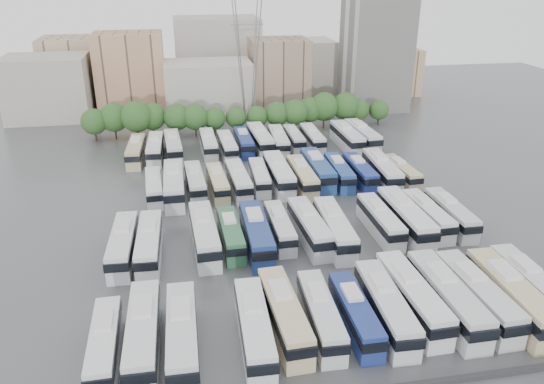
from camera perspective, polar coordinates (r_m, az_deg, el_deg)
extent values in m
plane|color=#424447|center=(73.83, 1.43, -3.06)|extent=(220.00, 220.00, 0.00)
cylinder|color=black|center=(112.51, -18.42, 5.76)|extent=(0.36, 0.36, 2.15)
sphere|color=#234C1E|center=(111.72, -18.61, 7.18)|extent=(5.17, 5.17, 5.17)
cylinder|color=black|center=(112.68, -16.46, 6.09)|extent=(0.36, 0.36, 2.41)
sphere|color=#234C1E|center=(111.81, -16.65, 7.69)|extent=(5.78, 5.78, 5.78)
cylinder|color=black|center=(110.81, -14.20, 6.11)|extent=(0.36, 0.36, 2.60)
sphere|color=#234C1E|center=(109.86, -14.38, 7.86)|extent=(6.23, 6.23, 6.23)
cylinder|color=black|center=(112.19, -12.62, 6.39)|extent=(0.36, 0.36, 2.31)
sphere|color=#234C1E|center=(111.34, -12.76, 7.93)|extent=(5.54, 5.54, 5.54)
cylinder|color=black|center=(111.12, -10.10, 6.42)|extent=(0.36, 0.36, 2.26)
sphere|color=#234C1E|center=(110.28, -10.21, 7.95)|extent=(5.44, 5.44, 5.44)
cylinder|color=black|center=(110.70, -8.17, 6.47)|extent=(0.36, 0.36, 2.23)
sphere|color=#234C1E|center=(109.87, -8.26, 7.98)|extent=(5.35, 5.35, 5.35)
cylinder|color=black|center=(111.21, -6.16, 6.57)|extent=(0.36, 0.36, 1.91)
sphere|color=#234C1E|center=(110.49, -6.22, 7.85)|extent=(4.58, 4.58, 4.58)
cylinder|color=black|center=(112.18, -3.85, 6.78)|extent=(0.36, 0.36, 1.83)
sphere|color=#234C1E|center=(111.50, -3.88, 8.00)|extent=(4.40, 4.40, 4.40)
cylinder|color=black|center=(112.47, -1.57, 6.88)|extent=(0.36, 0.36, 1.87)
sphere|color=#234C1E|center=(111.77, -1.59, 8.13)|extent=(4.50, 4.50, 4.50)
cylinder|color=black|center=(112.97, 0.56, 7.02)|extent=(0.36, 0.36, 2.11)
sphere|color=#234C1E|center=(112.20, 0.56, 8.42)|extent=(5.05, 5.05, 5.05)
cylinder|color=black|center=(113.17, 2.51, 7.07)|extent=(0.36, 0.36, 2.25)
sphere|color=#234C1E|center=(112.35, 2.54, 8.57)|extent=(5.41, 5.41, 5.41)
cylinder|color=black|center=(115.52, 4.03, 7.37)|extent=(0.36, 0.36, 2.23)
sphere|color=#234C1E|center=(114.73, 4.07, 8.82)|extent=(5.34, 5.34, 5.34)
cylinder|color=black|center=(115.99, 5.58, 7.47)|extent=(0.36, 0.36, 2.56)
sphere|color=#234C1E|center=(115.09, 5.64, 9.13)|extent=(6.13, 6.13, 6.13)
cylinder|color=black|center=(117.44, 7.83, 7.54)|extent=(0.36, 0.36, 2.48)
sphere|color=#234C1E|center=(116.58, 7.92, 9.13)|extent=(5.95, 5.95, 5.95)
cylinder|color=black|center=(118.68, 9.18, 7.50)|extent=(0.36, 0.36, 1.98)
sphere|color=#234C1E|center=(117.98, 9.26, 8.76)|extent=(4.76, 4.76, 4.76)
cylinder|color=black|center=(120.26, 11.34, 7.51)|extent=(0.36, 0.36, 1.81)
sphere|color=#234C1E|center=(119.64, 11.43, 8.64)|extent=(4.34, 4.34, 4.34)
cube|color=#9E998E|center=(132.32, -22.92, 10.30)|extent=(18.00, 14.00, 14.00)
cube|color=tan|center=(135.18, -14.96, 12.45)|extent=(16.00, 12.00, 18.00)
cube|color=#ADA89E|center=(127.77, -6.84, 11.08)|extent=(20.00, 14.00, 12.00)
cube|color=gray|center=(135.49, 0.73, 12.80)|extent=(14.00, 12.00, 16.00)
cube|color=gray|center=(146.94, -5.90, 14.31)|extent=(22.00, 16.00, 20.00)
cube|color=tan|center=(146.83, -20.25, 12.23)|extent=(16.00, 14.00, 16.00)
cube|color=#A39E93|center=(148.88, 2.92, 13.35)|extent=(18.00, 14.00, 14.00)
cube|color=tan|center=(150.79, 12.58, 12.57)|extent=(14.00, 12.00, 12.00)
cube|color=gray|center=(141.44, -10.54, 11.63)|extent=(12.00, 10.00, 10.00)
cube|color=silver|center=(133.13, 11.07, 14.38)|extent=(14.00, 14.00, 26.00)
cylinder|color=slate|center=(114.61, -3.56, 15.38)|extent=(2.90, 2.91, 33.83)
cylinder|color=slate|center=(118.54, -3.81, 15.64)|extent=(2.90, 2.91, 33.83)
cylinder|color=slate|center=(115.16, -1.51, 15.45)|extent=(2.90, 2.91, 33.83)
cylinder|color=slate|center=(119.08, -1.83, 15.71)|extent=(2.90, 2.91, 33.83)
cube|color=slate|center=(116.35, -2.72, 17.54)|extent=(7.00, 0.30, 0.30)
cube|color=silver|center=(51.39, -17.54, -15.48)|extent=(2.43, 10.85, 3.07)
cube|color=black|center=(50.92, -17.63, -15.06)|extent=(2.54, 11.01, 0.90)
cube|color=silver|center=(51.43, -17.64, -13.04)|extent=(1.57, 2.90, 0.40)
cube|color=silver|center=(51.29, -13.66, -14.70)|extent=(2.85, 12.63, 3.57)
cube|color=black|center=(50.75, -13.74, -14.20)|extent=(2.98, 12.82, 1.05)
cube|color=silver|center=(51.37, -13.79, -11.85)|extent=(1.83, 3.38, 0.46)
cube|color=silver|center=(50.50, -9.64, -15.03)|extent=(2.82, 12.44, 3.51)
cube|color=black|center=(49.97, -9.69, -14.54)|extent=(2.95, 12.63, 1.03)
cube|color=silver|center=(50.56, -9.81, -12.18)|extent=(1.81, 3.33, 0.45)
cube|color=white|center=(50.70, -1.92, -14.53)|extent=(2.98, 12.23, 3.44)
cube|color=black|center=(50.18, -1.91, -14.04)|extent=(3.10, 12.42, 1.01)
cube|color=silver|center=(50.76, -2.15, -11.75)|extent=(1.83, 3.29, 0.45)
cube|color=beige|center=(52.24, 1.31, -13.17)|extent=(3.14, 12.49, 3.51)
cube|color=black|center=(51.72, 1.36, -12.67)|extent=(3.27, 12.68, 1.03)
cube|color=silver|center=(52.32, 0.92, -10.44)|extent=(1.89, 3.37, 0.45)
cube|color=silver|center=(52.67, 5.24, -13.12)|extent=(2.85, 11.53, 3.24)
cube|color=black|center=(52.19, 5.30, -12.66)|extent=(2.97, 11.71, 0.95)
cube|color=silver|center=(52.74, 4.96, -10.61)|extent=(1.73, 3.11, 0.42)
cube|color=navy|center=(53.26, 8.92, -12.96)|extent=(2.42, 10.95, 3.10)
cube|color=black|center=(52.81, 9.01, -12.53)|extent=(2.53, 11.12, 0.91)
cube|color=silver|center=(53.31, 8.57, -10.60)|extent=(1.57, 2.93, 0.40)
cube|color=silver|center=(54.35, 12.08, -12.12)|extent=(3.18, 12.60, 3.54)
cube|color=black|center=(53.85, 12.20, -11.62)|extent=(3.31, 12.79, 1.04)
cube|color=silver|center=(54.45, 11.72, -9.47)|extent=(1.91, 3.40, 0.46)
cube|color=white|center=(56.28, 14.80, -10.99)|extent=(3.00, 12.90, 3.64)
cube|color=black|center=(55.78, 14.94, -10.49)|extent=(3.13, 13.10, 1.07)
cube|color=silver|center=(56.37, 14.31, -8.38)|extent=(1.89, 3.46, 0.47)
cube|color=silver|center=(57.03, 18.26, -10.87)|extent=(2.85, 13.29, 3.76)
cube|color=black|center=(56.53, 18.43, -10.35)|extent=(2.98, 13.49, 1.11)
cube|color=silver|center=(57.12, 17.76, -8.21)|extent=(1.89, 3.55, 0.49)
cube|color=silver|center=(58.51, 21.11, -10.45)|extent=(3.05, 12.87, 3.63)
cube|color=black|center=(58.04, 21.29, -9.96)|extent=(3.18, 13.07, 1.07)
cube|color=silver|center=(58.57, 20.58, -7.96)|extent=(1.90, 3.46, 0.47)
cube|color=#CBBA8B|center=(59.62, 24.24, -10.25)|extent=(3.18, 13.45, 3.79)
cube|color=black|center=(59.14, 24.44, -9.74)|extent=(3.31, 13.65, 1.12)
cube|color=silver|center=(59.71, 23.74, -7.69)|extent=(1.98, 3.61, 0.49)
cube|color=silver|center=(62.42, 26.03, -9.19)|extent=(2.88, 12.35, 3.48)
cube|color=black|center=(61.99, 26.22, -8.74)|extent=(3.01, 12.54, 1.02)
cube|color=silver|center=(62.52, 25.58, -6.94)|extent=(1.81, 3.32, 0.45)
cube|color=silver|center=(66.30, -15.71, -5.59)|extent=(3.04, 12.24, 3.44)
cube|color=black|center=(65.87, -15.79, -5.16)|extent=(3.17, 12.43, 1.01)
cube|color=silver|center=(66.76, -15.75, -3.51)|extent=(1.84, 3.30, 0.45)
cube|color=silver|center=(65.75, -13.06, -5.54)|extent=(2.97, 12.32, 3.47)
cube|color=black|center=(65.31, -13.12, -5.10)|extent=(3.10, 12.51, 1.02)
cube|color=silver|center=(66.21, -13.13, -3.42)|extent=(1.83, 3.32, 0.45)
cube|color=silver|center=(66.45, -7.28, -4.67)|extent=(3.19, 13.01, 3.66)
cube|color=black|center=(65.98, -7.30, -4.20)|extent=(3.33, 13.21, 1.08)
cube|color=silver|center=(66.95, -7.51, -2.47)|extent=(1.95, 3.51, 0.47)
cube|color=#2D6A42|center=(66.81, -4.45, -4.66)|extent=(2.51, 10.88, 3.07)
cube|color=black|center=(66.42, -4.45, -4.27)|extent=(2.62, 11.04, 0.90)
cube|color=silver|center=(67.22, -4.65, -2.82)|extent=(1.59, 2.92, 0.40)
cube|color=navy|center=(66.15, -1.69, -4.61)|extent=(2.89, 12.94, 3.66)
cube|color=black|center=(65.68, -1.68, -4.14)|extent=(3.03, 13.14, 1.08)
cube|color=silver|center=(66.64, -1.91, -2.40)|extent=(1.87, 3.46, 0.47)
cube|color=silver|center=(68.41, 0.83, -3.89)|extent=(2.32, 10.76, 3.05)
cube|color=black|center=(68.03, 0.86, -3.50)|extent=(2.43, 10.92, 0.90)
cube|color=silver|center=(68.83, 0.62, -2.11)|extent=(1.53, 2.87, 0.39)
cube|color=silver|center=(68.05, 4.03, -3.89)|extent=(3.16, 12.44, 3.49)
cube|color=black|center=(67.62, 4.08, -3.45)|extent=(3.30, 12.63, 1.03)
cube|color=silver|center=(68.50, 3.70, -1.85)|extent=(1.89, 3.36, 0.45)
cube|color=silver|center=(67.89, 6.72, -4.02)|extent=(3.17, 12.82, 3.61)
cube|color=black|center=(67.44, 6.78, -3.56)|extent=(3.30, 13.02, 1.06)
cube|color=silver|center=(68.36, 6.47, -1.90)|extent=(1.93, 3.46, 0.47)
cube|color=silver|center=(71.17, 11.55, -3.15)|extent=(2.51, 11.66, 3.30)
cube|color=black|center=(70.77, 11.64, -2.74)|extent=(2.63, 11.83, 0.97)
cube|color=silver|center=(71.59, 11.25, -1.30)|extent=(1.66, 3.11, 0.43)
cube|color=silver|center=(72.10, 14.13, -2.81)|extent=(2.86, 13.41, 3.80)
cube|color=black|center=(71.66, 14.24, -2.35)|extent=(3.00, 13.61, 1.12)
cube|color=silver|center=(72.59, 13.77, -0.72)|extent=(1.90, 3.58, 0.49)
cube|color=silver|center=(74.32, 16.34, -2.49)|extent=(2.73, 11.49, 3.24)
cube|color=black|center=(73.95, 16.44, -2.11)|extent=(2.85, 11.66, 0.95)
cube|color=silver|center=(74.71, 16.00, -0.77)|extent=(1.70, 3.09, 0.42)
cube|color=silver|center=(75.61, 18.62, -2.33)|extent=(2.60, 11.58, 3.27)
cube|color=black|center=(75.24, 18.73, -1.94)|extent=(2.71, 11.75, 0.96)
cube|color=silver|center=(76.02, 18.31, -0.61)|extent=(1.67, 3.10, 0.42)
cube|color=silver|center=(82.37, -12.57, 0.42)|extent=(2.81, 10.81, 3.03)
cube|color=black|center=(82.03, -12.60, 0.76)|extent=(2.92, 10.98, 0.89)
cube|color=silver|center=(82.98, -12.70, 1.86)|extent=(1.66, 2.93, 0.39)
cube|color=silver|center=(81.66, -10.49, 0.69)|extent=(2.93, 13.45, 3.81)
cube|color=black|center=(81.23, -10.52, 1.12)|extent=(3.07, 13.65, 1.12)
cube|color=silver|center=(82.44, -10.61, 2.51)|extent=(1.92, 3.59, 0.49)
cube|color=silver|center=(82.85, -8.26, 0.98)|extent=(2.92, 11.59, 3.26)
cube|color=black|center=(82.49, -8.28, 1.34)|extent=(3.05, 11.77, 0.96)
cube|color=silver|center=(83.52, -8.42, 2.51)|extent=(1.76, 3.13, 0.42)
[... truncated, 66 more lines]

